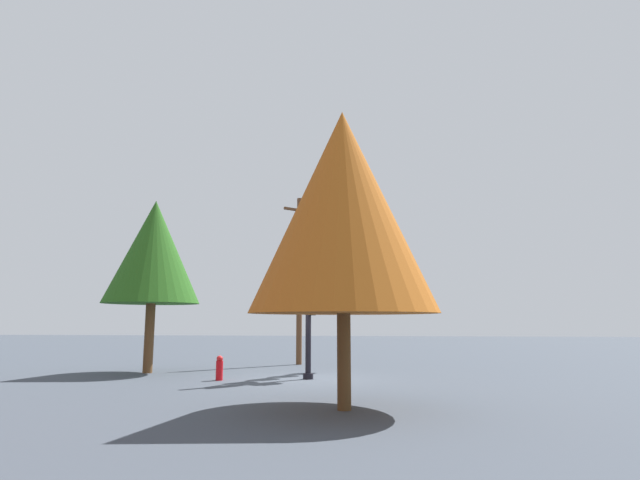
# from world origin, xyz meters

# --- Properties ---
(ground_plane) EXTENTS (120.00, 120.00, 0.00)m
(ground_plane) POSITION_xyz_m (0.00, 0.00, 0.00)
(ground_plane) COLOR #3B424B
(signal_pole_assembly) EXTENTS (5.69, 2.69, 6.33)m
(signal_pole_assembly) POSITION_xyz_m (1.49, -0.71, 4.17)
(signal_pole_assembly) COLOR black
(signal_pole_assembly) RESTS_ON ground_plane
(utility_pole) EXTENTS (1.33, 1.39, 8.04)m
(utility_pole) POSITION_xyz_m (6.25, 1.44, 4.16)
(utility_pole) COLOR brown
(utility_pole) RESTS_ON ground_plane
(fire_hydrant) EXTENTS (0.33, 0.24, 0.83)m
(fire_hydrant) POSITION_xyz_m (-0.81, 2.95, 0.41)
(fire_hydrant) COLOR red
(fire_hydrant) RESTS_ON ground_plane
(tree_near) EXTENTS (4.44, 4.44, 7.09)m
(tree_near) POSITION_xyz_m (-6.28, -1.82, 4.61)
(tree_near) COLOR brown
(tree_near) RESTS_ON ground_plane
(tree_mid) EXTENTS (3.79, 3.79, 6.92)m
(tree_mid) POSITION_xyz_m (1.35, 6.59, 4.79)
(tree_mid) COLOR brown
(tree_mid) RESTS_ON ground_plane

